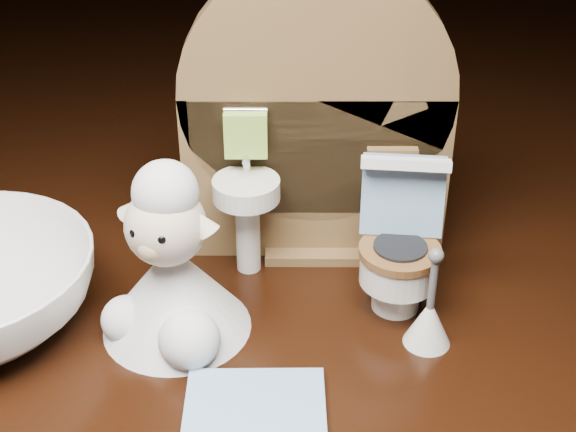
# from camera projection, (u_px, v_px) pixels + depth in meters

# --- Properties ---
(backdrop_panel) EXTENTS (0.13, 0.05, 0.15)m
(backdrop_panel) POSITION_uv_depth(u_px,v_px,m) (314.00, 134.00, 0.38)
(backdrop_panel) COLOR brown
(backdrop_panel) RESTS_ON ground
(toy_toilet) EXTENTS (0.04, 0.05, 0.07)m
(toy_toilet) POSITION_uv_depth(u_px,v_px,m) (399.00, 250.00, 0.37)
(toy_toilet) COLOR white
(toy_toilet) RESTS_ON ground
(bath_mat) EXTENTS (0.06, 0.05, 0.00)m
(bath_mat) POSITION_uv_depth(u_px,v_px,m) (255.00, 412.00, 0.32)
(bath_mat) COLOR #79A2CA
(bath_mat) RESTS_ON ground
(toilet_brush) EXTENTS (0.02, 0.02, 0.05)m
(toilet_brush) POSITION_uv_depth(u_px,v_px,m) (429.00, 319.00, 0.35)
(toilet_brush) COLOR white
(toilet_brush) RESTS_ON ground
(plush_lamb) EXTENTS (0.07, 0.07, 0.09)m
(plush_lamb) POSITION_uv_depth(u_px,v_px,m) (171.00, 276.00, 0.35)
(plush_lamb) COLOR silver
(plush_lamb) RESTS_ON ground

